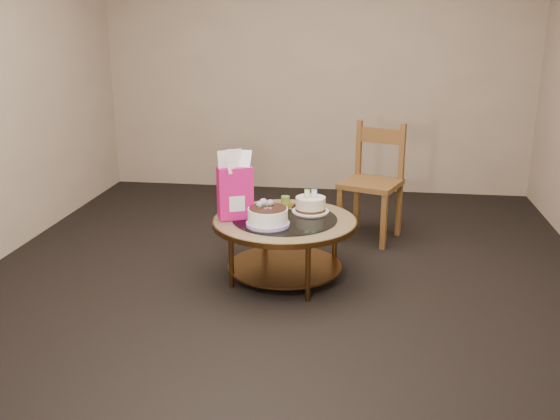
# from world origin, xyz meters

# --- Properties ---
(ground) EXTENTS (5.00, 5.00, 0.00)m
(ground) POSITION_xyz_m (0.00, 0.00, 0.00)
(ground) COLOR black
(ground) RESTS_ON ground
(room_walls) EXTENTS (4.52, 5.02, 2.61)m
(room_walls) POSITION_xyz_m (0.00, 0.00, 1.54)
(room_walls) COLOR tan
(room_walls) RESTS_ON ground
(coffee_table) EXTENTS (1.02, 1.02, 0.46)m
(coffee_table) POSITION_xyz_m (0.00, -0.00, 0.38)
(coffee_table) COLOR brown
(coffee_table) RESTS_ON ground
(decorated_cake) EXTENTS (0.30, 0.30, 0.17)m
(decorated_cake) POSITION_xyz_m (-0.09, -0.17, 0.51)
(decorated_cake) COLOR #AB8ECA
(decorated_cake) RESTS_ON coffee_table
(cream_cake) EXTENTS (0.27, 0.27, 0.17)m
(cream_cake) POSITION_xyz_m (0.16, 0.18, 0.51)
(cream_cake) COLOR white
(cream_cake) RESTS_ON coffee_table
(gift_bag) EXTENTS (0.27, 0.24, 0.48)m
(gift_bag) POSITION_xyz_m (-0.35, -0.03, 0.69)
(gift_bag) COLOR #C7127B
(gift_bag) RESTS_ON coffee_table
(pillar_candle) EXTENTS (0.13, 0.13, 0.09)m
(pillar_candle) POSITION_xyz_m (-0.03, 0.27, 0.49)
(pillar_candle) COLOR #EAC260
(pillar_candle) RESTS_ON coffee_table
(dining_chair) EXTENTS (0.58, 0.58, 0.97)m
(dining_chair) POSITION_xyz_m (0.61, 0.99, 0.49)
(dining_chair) COLOR brown
(dining_chair) RESTS_ON ground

